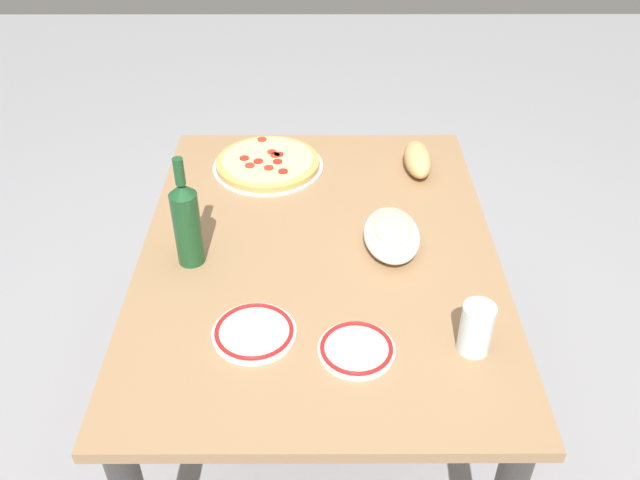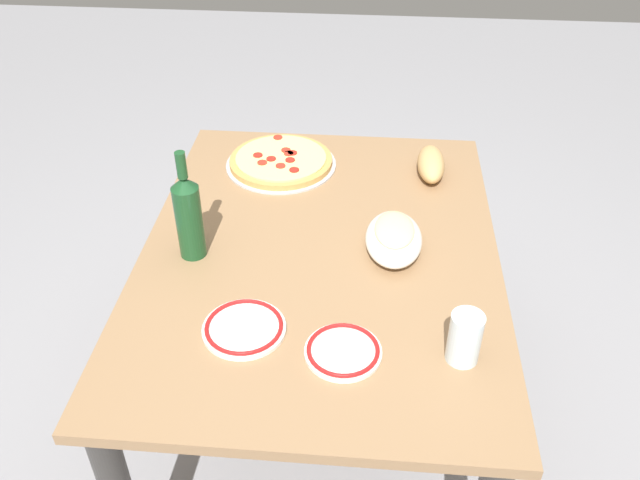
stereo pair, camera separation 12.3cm
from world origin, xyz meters
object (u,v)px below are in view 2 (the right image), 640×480
(water_glass, at_px, (465,338))
(side_plate_far, at_px, (244,328))
(baked_pasta_dish, at_px, (394,237))
(bread_loaf, at_px, (431,164))
(wine_bottle, at_px, (189,215))
(pepperoni_pizza, at_px, (281,161))
(side_plate_near, at_px, (343,351))
(dining_table, at_px, (320,280))

(water_glass, bearing_deg, side_plate_far, 85.02)
(baked_pasta_dish, bearing_deg, side_plate_far, 134.46)
(bread_loaf, bearing_deg, wine_bottle, 125.39)
(wine_bottle, relative_size, bread_loaf, 1.54)
(pepperoni_pizza, xyz_separation_m, baked_pasta_dish, (-0.41, -0.36, 0.03))
(wine_bottle, bearing_deg, side_plate_near, -128.13)
(baked_pasta_dish, height_order, water_glass, water_glass)
(side_plate_near, bearing_deg, bread_loaf, -16.18)
(wine_bottle, xyz_separation_m, bread_loaf, (0.46, -0.64, -0.09))
(dining_table, bearing_deg, pepperoni_pizza, 20.78)
(dining_table, relative_size, wine_bottle, 4.18)
(wine_bottle, distance_m, water_glass, 0.75)
(baked_pasta_dish, bearing_deg, bread_loaf, -16.43)
(baked_pasta_dish, xyz_separation_m, side_plate_near, (-0.39, 0.11, -0.03))
(dining_table, distance_m, water_glass, 0.53)
(baked_pasta_dish, distance_m, side_plate_far, 0.48)
(water_glass, xyz_separation_m, bread_loaf, (0.77, 0.03, -0.02))
(dining_table, height_order, wine_bottle, wine_bottle)
(baked_pasta_dish, height_order, bread_loaf, baked_pasta_dish)
(dining_table, distance_m, side_plate_far, 0.37)
(side_plate_near, relative_size, bread_loaf, 0.87)
(pepperoni_pizza, height_order, side_plate_far, pepperoni_pizza)
(side_plate_near, bearing_deg, pepperoni_pizza, 17.04)
(pepperoni_pizza, bearing_deg, baked_pasta_dish, -138.99)
(side_plate_near, xyz_separation_m, bread_loaf, (0.78, -0.23, 0.03))
(pepperoni_pizza, relative_size, wine_bottle, 1.15)
(dining_table, distance_m, pepperoni_pizza, 0.47)
(pepperoni_pizza, height_order, side_plate_near, pepperoni_pizza)
(dining_table, relative_size, side_plate_near, 7.36)
(bread_loaf, bearing_deg, water_glass, -177.47)
(baked_pasta_dish, relative_size, side_plate_near, 1.38)
(side_plate_far, bearing_deg, water_glass, -94.98)
(side_plate_near, bearing_deg, water_glass, -87.76)
(side_plate_far, bearing_deg, dining_table, -24.82)
(baked_pasta_dish, distance_m, side_plate_near, 0.41)
(water_glass, height_order, side_plate_far, water_glass)
(water_glass, height_order, side_plate_near, water_glass)
(pepperoni_pizza, height_order, wine_bottle, wine_bottle)
(dining_table, height_order, pepperoni_pizza, pepperoni_pizza)
(pepperoni_pizza, distance_m, baked_pasta_dish, 0.54)
(pepperoni_pizza, xyz_separation_m, side_plate_near, (-0.80, -0.24, -0.01))
(dining_table, relative_size, pepperoni_pizza, 3.64)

